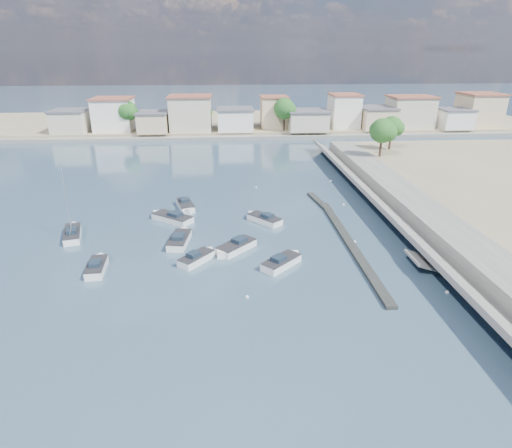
{
  "coord_description": "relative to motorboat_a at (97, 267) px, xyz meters",
  "views": [
    {
      "loc": [
        -6.57,
        -32.5,
        20.31
      ],
      "look_at": [
        -3.28,
        13.41,
        1.4
      ],
      "focal_mm": 30.0,
      "sensor_mm": 36.0,
      "label": 1
    }
  ],
  "objects": [
    {
      "name": "ground",
      "position": [
        19.56,
        34.03,
        -0.38
      ],
      "size": [
        400.0,
        400.0,
        0.0
      ],
      "primitive_type": "plane",
      "color": "#293B52",
      "rests_on": "ground"
    },
    {
      "name": "seawall_walkway",
      "position": [
        38.06,
        7.03,
        0.52
      ],
      "size": [
        5.0,
        90.0,
        1.8
      ],
      "primitive_type": "cube",
      "color": "slate",
      "rests_on": "ground"
    },
    {
      "name": "breakwater",
      "position": [
        26.46,
        6.72,
        -0.21
      ],
      "size": [
        2.0,
        31.02,
        0.35
      ],
      "color": "black",
      "rests_on": "ground"
    },
    {
      "name": "far_shore_land",
      "position": [
        19.56,
        86.03,
        0.32
      ],
      "size": [
        160.0,
        40.0,
        1.4
      ],
      "primitive_type": "cube",
      "color": "gray",
      "rests_on": "ground"
    },
    {
      "name": "far_shore_quay",
      "position": [
        19.56,
        65.03,
        0.02
      ],
      "size": [
        160.0,
        2.5,
        0.8
      ],
      "primitive_type": "cube",
      "color": "slate",
      "rests_on": "ground"
    },
    {
      "name": "far_town",
      "position": [
        30.27,
        70.95,
        4.56
      ],
      "size": [
        113.01,
        12.8,
        8.35
      ],
      "color": "beige",
      "rests_on": "far_shore_land"
    },
    {
      "name": "shore_trees",
      "position": [
        27.9,
        62.14,
        5.84
      ],
      "size": [
        74.56,
        38.32,
        7.92
      ],
      "color": "#38281E",
      "rests_on": "ground"
    },
    {
      "name": "motorboat_a",
      "position": [
        0.0,
        0.0,
        0.0
      ],
      "size": [
        1.96,
        4.64,
        1.48
      ],
      "color": "white",
      "rests_on": "ground"
    },
    {
      "name": "motorboat_b",
      "position": [
        9.82,
        1.15,
        -0.0
      ],
      "size": [
        3.81,
        4.13,
        1.48
      ],
      "color": "white",
      "rests_on": "ground"
    },
    {
      "name": "motorboat_c",
      "position": [
        5.78,
        12.8,
        0.0
      ],
      "size": [
        5.57,
        4.88,
        1.48
      ],
      "color": "white",
      "rests_on": "ground"
    },
    {
      "name": "motorboat_d",
      "position": [
        13.68,
        3.35,
        -0.0
      ],
      "size": [
        4.66,
        4.73,
        1.48
      ],
      "color": "white",
      "rests_on": "ground"
    },
    {
      "name": "motorboat_e",
      "position": [
        7.57,
        5.97,
        -0.0
      ],
      "size": [
        2.51,
        5.44,
        1.48
      ],
      "color": "white",
      "rests_on": "ground"
    },
    {
      "name": "motorboat_f",
      "position": [
        17.49,
        11.5,
        -0.0
      ],
      "size": [
        4.43,
        4.62,
        1.48
      ],
      "color": "white",
      "rests_on": "ground"
    },
    {
      "name": "motorboat_g",
      "position": [
        7.31,
        17.04,
        0.0
      ],
      "size": [
        2.98,
        5.23,
        1.48
      ],
      "color": "white",
      "rests_on": "ground"
    },
    {
      "name": "motorboat_h",
      "position": [
        18.43,
        -0.35,
        -0.0
      ],
      "size": [
        4.47,
        4.42,
        1.48
      ],
      "color": "white",
      "rests_on": "ground"
    },
    {
      "name": "sailboat",
      "position": [
        -5.08,
        8.53,
        0.05
      ],
      "size": [
        3.01,
        5.72,
        9.0
      ],
      "color": "white",
      "rests_on": "ground"
    },
    {
      "name": "mooring_buoys",
      "position": [
        25.24,
        10.53,
        -0.33
      ],
      "size": [
        18.32,
        35.54,
        0.34
      ],
      "color": "silver",
      "rests_on": "ground"
    }
  ]
}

